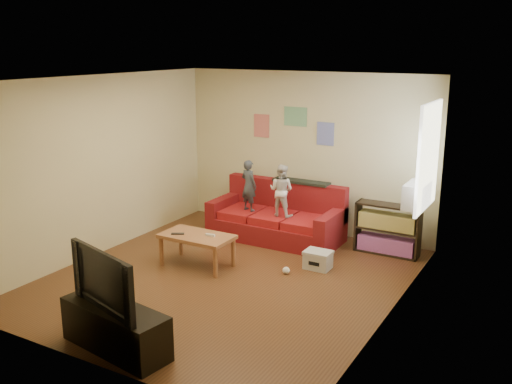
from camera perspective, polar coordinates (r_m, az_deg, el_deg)
The scene contains 17 objects.
room_shell at distance 7.52m, azimuth -3.02°, elevation 0.88°, with size 4.52×5.02×2.72m.
sofa at distance 9.44m, azimuth 2.19°, elevation -2.75°, with size 2.15×0.99×0.95m.
child_a at distance 9.35m, azimuth -0.73°, elevation 0.66°, with size 0.31×0.20×0.85m, color #333A41.
child_b at distance 9.07m, azimuth 2.54°, elevation 0.17°, with size 0.41×0.32×0.84m, color silver.
coffee_table at distance 8.28m, azimuth -5.93°, elevation -4.72°, with size 1.05×0.58×0.47m.
remote at distance 8.30m, azimuth -7.84°, elevation -4.15°, with size 0.18×0.05×0.02m, color black.
game_controller at distance 8.18m, azimuth -4.60°, elevation -4.31°, with size 0.14×0.04×0.03m, color silver.
bookshelf at distance 8.95m, azimuth 13.00°, elevation -3.89°, with size 0.98×0.29×0.78m.
window at distance 8.12m, azimuth 16.85°, elevation 3.39°, with size 0.04×1.08×1.48m, color white.
ac_unit at distance 8.27m, azimuth 15.76°, elevation -0.33°, with size 0.28×0.55×0.35m, color #B7B2A3.
artwork_left at distance 9.97m, azimuth 0.56°, elevation 6.64°, with size 0.30×0.01×0.40m, color #D87266.
artwork_center at distance 9.65m, azimuth 3.96°, elevation 7.54°, with size 0.42×0.01×0.32m, color #72B27F.
artwork_right at distance 9.46m, azimuth 6.95°, elevation 5.79°, with size 0.30×0.01×0.38m, color #727FCC.
file_box at distance 8.27m, azimuth 6.21°, elevation -6.74°, with size 0.38×0.29×0.26m.
tv_stand at distance 6.31m, azimuth -13.87°, elevation -13.09°, with size 1.30×0.43×0.49m, color black.
television at distance 6.08m, azimuth -14.19°, elevation -8.35°, with size 1.12×0.15×0.65m, color black.
tissue at distance 8.08m, azimuth 3.03°, elevation -7.84°, with size 0.10×0.10×0.10m, color white.
Camera 1 is at (3.96, -6.14, 3.13)m, focal length 40.00 mm.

